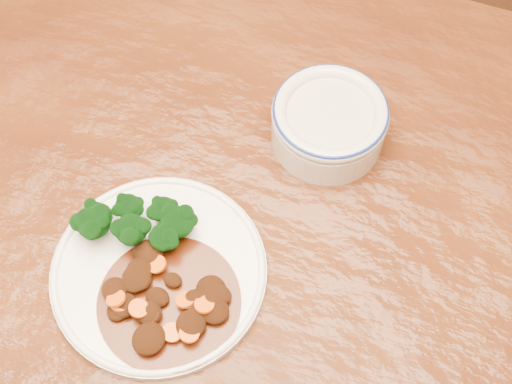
% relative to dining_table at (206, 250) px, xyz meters
% --- Properties ---
extents(dining_table, '(1.59, 1.07, 0.75)m').
position_rel_dining_table_xyz_m(dining_table, '(0.00, 0.00, 0.00)').
color(dining_table, '#56280F').
rests_on(dining_table, ground).
extents(dinner_plate, '(0.24, 0.24, 0.02)m').
position_rel_dining_table_xyz_m(dinner_plate, '(-0.01, -0.08, 0.09)').
color(dinner_plate, white).
rests_on(dinner_plate, dining_table).
extents(broccoli_florets, '(0.12, 0.08, 0.04)m').
position_rel_dining_table_xyz_m(broccoli_florets, '(-0.05, -0.05, 0.11)').
color(broccoli_florets, '#719B50').
rests_on(broccoli_florets, dinner_plate).
extents(mince_stew, '(0.15, 0.15, 0.03)m').
position_rel_dining_table_xyz_m(mince_stew, '(0.02, -0.11, 0.10)').
color(mince_stew, '#4E1A08').
rests_on(mince_stew, dinner_plate).
extents(dip_bowl, '(0.14, 0.14, 0.06)m').
position_rel_dining_table_xyz_m(dip_bowl, '(0.08, 0.17, 0.11)').
color(dip_bowl, beige).
rests_on(dip_bowl, dining_table).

